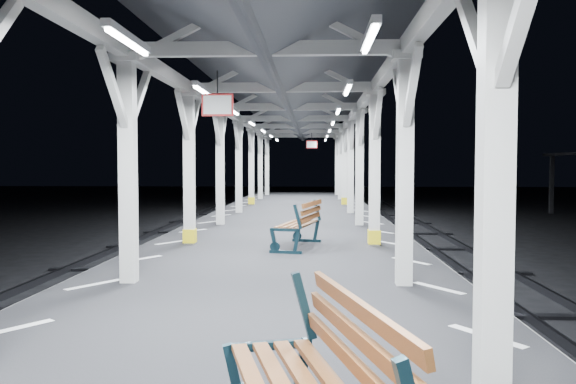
{
  "coord_description": "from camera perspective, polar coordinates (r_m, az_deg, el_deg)",
  "views": [
    {
      "loc": [
        0.72,
        -10.05,
        2.73
      ],
      "look_at": [
        0.2,
        0.77,
        2.2
      ],
      "focal_mm": 35.0,
      "sensor_mm": 36.0,
      "label": 1
    }
  ],
  "objects": [
    {
      "name": "ground",
      "position": [
        10.44,
        -1.36,
        -12.36
      ],
      "size": [
        120.0,
        120.0,
        0.0
      ],
      "primitive_type": "plane",
      "color": "black",
      "rests_on": "ground"
    },
    {
      "name": "platform",
      "position": [
        10.32,
        -1.36,
        -9.68
      ],
      "size": [
        6.0,
        50.0,
        1.0
      ],
      "primitive_type": "cube",
      "color": "black",
      "rests_on": "ground"
    },
    {
      "name": "hazard_stripes_left",
      "position": [
        10.68,
        -14.68,
        -6.59
      ],
      "size": [
        1.0,
        48.0,
        0.01
      ],
      "primitive_type": "cube",
      "color": "silver",
      "rests_on": "platform"
    },
    {
      "name": "hazard_stripes_right",
      "position": [
        10.34,
        12.4,
        -6.87
      ],
      "size": [
        1.0,
        48.0,
        0.01
      ],
      "primitive_type": "cube",
      "color": "silver",
      "rests_on": "platform"
    },
    {
      "name": "track_left",
      "position": [
        11.86,
        -26.66,
        -10.41
      ],
      "size": [
        2.2,
        60.0,
        0.16
      ],
      "color": "#2D2D33",
      "rests_on": "ground"
    },
    {
      "name": "track_right",
      "position": [
        11.24,
        25.52,
        -11.11
      ],
      "size": [
        2.2,
        60.0,
        0.16
      ],
      "color": "#2D2D33",
      "rests_on": "ground"
    },
    {
      "name": "canopy",
      "position": [
        10.22,
        -1.39,
        13.14
      ],
      "size": [
        5.4,
        49.0,
        4.65
      ],
      "color": "beige",
      "rests_on": "platform"
    },
    {
      "name": "bench_mid",
      "position": [
        11.68,
        1.41,
        -3.15
      ],
      "size": [
        1.04,
        1.9,
        0.98
      ],
      "rotation": [
        0.0,
        0.0,
        -0.22
      ],
      "color": "#0F252E",
      "rests_on": "platform"
    }
  ]
}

